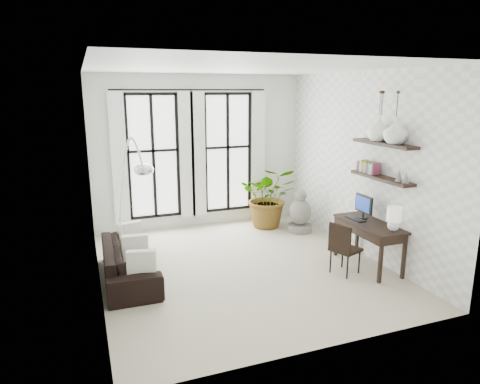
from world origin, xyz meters
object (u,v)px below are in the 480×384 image
arc_lamp (133,189)px  sofa (130,261)px  desk (371,226)px  buddha (300,214)px  plant (269,197)px  desk_chair (343,246)px

arc_lamp → sofa: bearing=-163.6°
desk → buddha: desk is taller
plant → arc_lamp: (-3.00, -1.63, 0.75)m
desk_chair → buddha: (0.39, 2.13, -0.11)m
sofa → plant: (3.11, 1.66, 0.38)m
buddha → sofa: bearing=-162.8°
arc_lamp → buddha: size_ratio=2.47×
desk → desk_chair: 0.61m
sofa → desk_chair: size_ratio=2.30×
sofa → plant: 3.55m
plant → desk: (0.63, -2.62, 0.06)m
plant → buddha: plant is taller
sofa → desk: desk is taller
desk → desk_chair: desk is taller
plant → arc_lamp: bearing=-151.5°
desk → desk_chair: size_ratio=1.53×
desk_chair → arc_lamp: 3.37m
plant → desk: size_ratio=1.02×
plant → desk: plant is taller
desk_chair → buddha: size_ratio=0.95×
sofa → plant: plant is taller
desk_chair → sofa: bearing=141.3°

